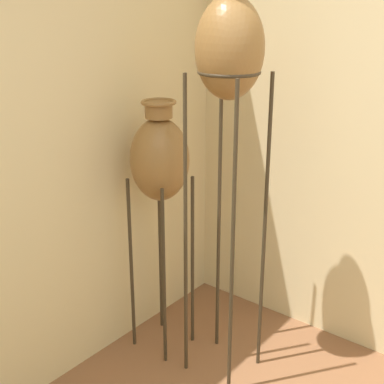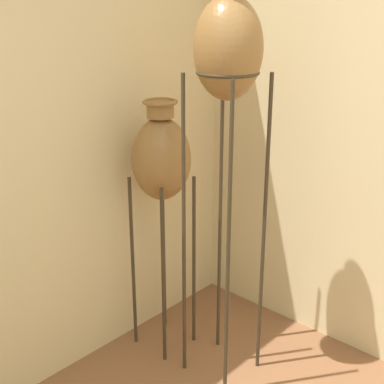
{
  "view_description": "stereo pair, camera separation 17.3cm",
  "coord_description": "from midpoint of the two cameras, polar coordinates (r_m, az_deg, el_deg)",
  "views": [
    {
      "loc": [
        -0.96,
        -0.3,
        1.99
      ],
      "look_at": [
        1.1,
        1.35,
        1.02
      ],
      "focal_mm": 50.0,
      "sensor_mm": 36.0,
      "label": 1
    },
    {
      "loc": [
        -0.85,
        -0.43,
        1.99
      ],
      "look_at": [
        1.1,
        1.35,
        1.02
      ],
      "focal_mm": 50.0,
      "sensor_mm": 36.0,
      "label": 2
    }
  ],
  "objects": [
    {
      "name": "vase_stand_medium",
      "position": [
        2.88,
        -5.17,
        3.25
      ],
      "size": [
        0.32,
        0.32,
        1.48
      ],
      "color": "#382D1E",
      "rests_on": "ground_plane"
    },
    {
      "name": "vase_stand_tall",
      "position": [
        2.54,
        2.02,
        14.27
      ],
      "size": [
        0.32,
        0.32,
        2.09
      ],
      "color": "#382D1E",
      "rests_on": "ground_plane"
    }
  ]
}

